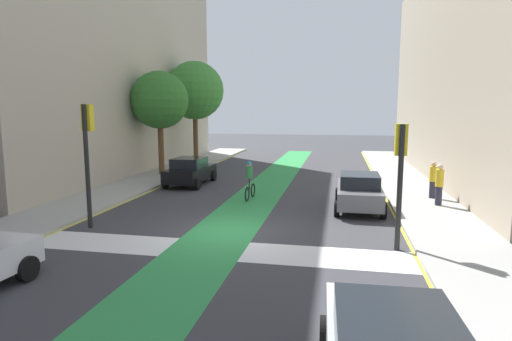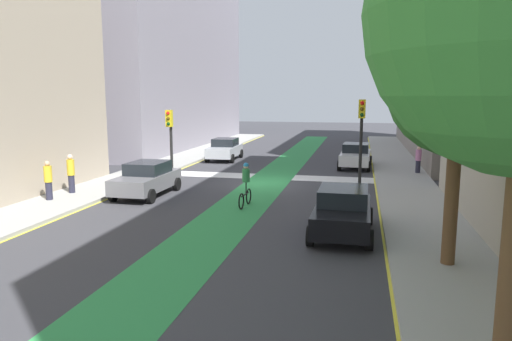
{
  "view_description": "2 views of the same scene",
  "coord_description": "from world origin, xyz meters",
  "views": [
    {
      "loc": [
        3.69,
        -14.07,
        4.25
      ],
      "look_at": [
        -0.11,
        5.25,
        1.44
      ],
      "focal_mm": 29.78,
      "sensor_mm": 36.0,
      "label": 1
    },
    {
      "loc": [
        -5.11,
        24.44,
        4.62
      ],
      "look_at": [
        -0.94,
        5.6,
        1.57
      ],
      "focal_mm": 33.13,
      "sensor_mm": 36.0,
      "label": 2
    }
  ],
  "objects": [
    {
      "name": "sidewalk_left",
      "position": [
        -7.5,
        0.0,
        0.07
      ],
      "size": [
        3.0,
        60.0,
        0.15
      ],
      "primitive_type": "cube",
      "color": "#9E9E99",
      "rests_on": "ground_plane"
    },
    {
      "name": "traffic_signal_near_left",
      "position": [
        -5.15,
        -0.36,
        3.11
      ],
      "size": [
        0.35,
        0.52,
        4.45
      ],
      "color": "black",
      "rests_on": "ground_plane"
    },
    {
      "name": "curb_stripe_right",
      "position": [
        6.0,
        0.0,
        0.01
      ],
      "size": [
        0.16,
        60.0,
        0.01
      ],
      "primitive_type": "cube",
      "color": "yellow",
      "rests_on": "ground_plane"
    },
    {
      "name": "pedestrian_sidewalk_right_b",
      "position": [
        7.99,
        5.16,
        1.08
      ],
      "size": [
        0.34,
        0.34,
        1.8
      ],
      "color": "#262638",
      "rests_on": "sidewalk_right"
    },
    {
      "name": "curb_stripe_left",
      "position": [
        -6.0,
        0.0,
        0.01
      ],
      "size": [
        0.16,
        60.0,
        0.01
      ],
      "primitive_type": "cube",
      "color": "yellow",
      "rests_on": "ground_plane"
    },
    {
      "name": "buildings_right_row",
      "position": [
        13.02,
        -6.63,
        10.82
      ],
      "size": [
        8.46,
        58.25,
        25.57
      ],
      "color": "gray",
      "rests_on": "ground_plane"
    },
    {
      "name": "cyclist_in_lane",
      "position": [
        -0.46,
        5.46,
        0.97
      ],
      "size": [
        0.32,
        1.73,
        1.86
      ],
      "color": "black",
      "rests_on": "ground_plane"
    },
    {
      "name": "car_grey_right_far",
      "position": [
        4.58,
        4.32,
        0.8
      ],
      "size": [
        2.04,
        4.21,
        1.57
      ],
      "color": "slate",
      "rests_on": "ground_plane"
    },
    {
      "name": "crosswalk_band",
      "position": [
        0.0,
        -2.0,
        0.0
      ],
      "size": [
        12.0,
        1.8,
        0.01
      ],
      "primitive_type": "cube",
      "color": "silver",
      "rests_on": "ground_plane"
    },
    {
      "name": "street_tree_far",
      "position": [
        -7.53,
        11.4,
        4.85
      ],
      "size": [
        3.63,
        3.63,
        6.54
      ],
      "color": "brown",
      "rests_on": "sidewalk_left"
    },
    {
      "name": "ground_plane",
      "position": [
        0.0,
        0.0,
        0.0
      ],
      "size": [
        120.0,
        120.0,
        0.0
      ],
      "primitive_type": "plane",
      "color": "#38383D"
    },
    {
      "name": "traffic_signal_near_right",
      "position": [
        5.51,
        -0.81,
        2.71
      ],
      "size": [
        0.35,
        0.52,
        3.84
      ],
      "color": "black",
      "rests_on": "ground_plane"
    },
    {
      "name": "car_white_left_near",
      "position": [
        -4.85,
        -6.69,
        0.8
      ],
      "size": [
        2.17,
        4.27,
        1.57
      ],
      "color": "silver",
      "rests_on": "ground_plane"
    },
    {
      "name": "car_silver_right_near",
      "position": [
        4.5,
        -8.43,
        0.8
      ],
      "size": [
        2.15,
        4.26,
        1.57
      ],
      "color": "#B2B7BF",
      "rests_on": "ground_plane"
    },
    {
      "name": "bike_lane_paint",
      "position": [
        -0.25,
        0.0,
        0.0
      ],
      "size": [
        2.4,
        60.0,
        0.01
      ],
      "primitive_type": "cube",
      "color": "#2D8C47",
      "rests_on": "ground_plane"
    },
    {
      "name": "pedestrian_sidewalk_left_a",
      "position": [
        -8.48,
        -4.43,
        0.94
      ],
      "size": [
        0.34,
        0.34,
        1.57
      ],
      "color": "#262638",
      "rests_on": "sidewalk_left"
    },
    {
      "name": "car_black_left_far",
      "position": [
        -4.62,
        8.74,
        0.8
      ],
      "size": [
        2.07,
        4.22,
        1.57
      ],
      "color": "black",
      "rests_on": "ground_plane"
    },
    {
      "name": "pedestrian_sidewalk_right_a",
      "position": [
        8.04,
        6.73,
        1.02
      ],
      "size": [
        0.34,
        0.34,
        1.71
      ],
      "color": "#262638",
      "rests_on": "sidewalk_right"
    },
    {
      "name": "sidewalk_right",
      "position": [
        7.5,
        0.0,
        0.07
      ],
      "size": [
        3.0,
        60.0,
        0.15
      ],
      "primitive_type": "cube",
      "color": "#9E9E99",
      "rests_on": "ground_plane"
    }
  ]
}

